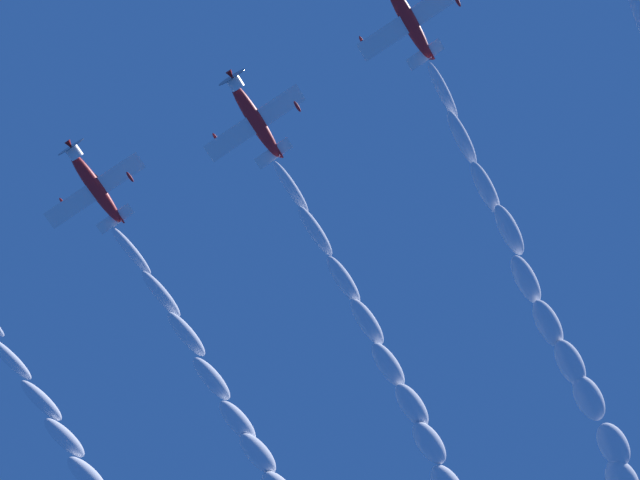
{
  "coord_description": "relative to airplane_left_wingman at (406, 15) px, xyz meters",
  "views": [
    {
      "loc": [
        30.25,
        -3.21,
        2.05
      ],
      "look_at": [
        -7.02,
        15.85,
        78.18
      ],
      "focal_mm": 54.81,
      "sensor_mm": 36.0,
      "label": 1
    }
  ],
  "objects": [
    {
      "name": "airplane_outer_left",
      "position": [
        -25.16,
        -17.53,
        -2.12
      ],
      "size": [
        8.16,
        8.18,
        4.92
      ],
      "color": "red"
    },
    {
      "name": "smoke_trail_right_wingman",
      "position": [
        -33.98,
        21.82,
        -7.77
      ],
      "size": [
        30.29,
        41.46,
        9.5
      ],
      "color": "white"
    },
    {
      "name": "airplane_right_wingman",
      "position": [
        -13.04,
        -7.71,
        -2.06
      ],
      "size": [
        8.17,
        8.19,
        4.84
      ],
      "color": "red"
    },
    {
      "name": "smoke_trail_left_wingman",
      "position": [
        -20.85,
        29.14,
        -5.81
      ],
      "size": [
        29.91,
        40.22,
        9.83
      ],
      "color": "white"
    },
    {
      "name": "airplane_left_wingman",
      "position": [
        0.0,
        0.0,
        0.0
      ],
      "size": [
        8.22,
        8.19,
        4.74
      ],
      "color": "red"
    }
  ]
}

